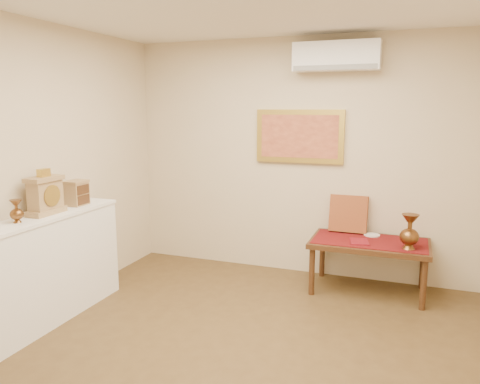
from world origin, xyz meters
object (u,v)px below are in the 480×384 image
at_px(brass_urn_tall, 410,228).
at_px(low_table, 369,247).
at_px(mantel_clock, 45,195).
at_px(wooden_chest, 77,193).
at_px(display_ledge, 32,275).

bearing_deg(brass_urn_tall, low_table, 156.54).
relative_size(mantel_clock, low_table, 0.34).
bearing_deg(wooden_chest, display_ledge, -89.40).
distance_m(wooden_chest, low_table, 3.01).
xyz_separation_m(display_ledge, low_table, (2.67, 1.88, -0.01)).
height_order(display_ledge, mantel_clock, mantel_clock).
xyz_separation_m(brass_urn_tall, low_table, (-0.38, 0.17, -0.28)).
bearing_deg(wooden_chest, mantel_clock, -89.54).
xyz_separation_m(brass_urn_tall, mantel_clock, (-3.06, -1.48, 0.39)).
relative_size(brass_urn_tall, display_ledge, 0.21).
xyz_separation_m(mantel_clock, low_table, (2.68, 1.65, -0.67)).
bearing_deg(display_ledge, mantel_clock, 90.85).
distance_m(display_ledge, wooden_chest, 0.89).
bearing_deg(wooden_chest, brass_urn_tall, 19.10).
xyz_separation_m(brass_urn_tall, display_ledge, (-3.06, -1.71, -0.28)).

